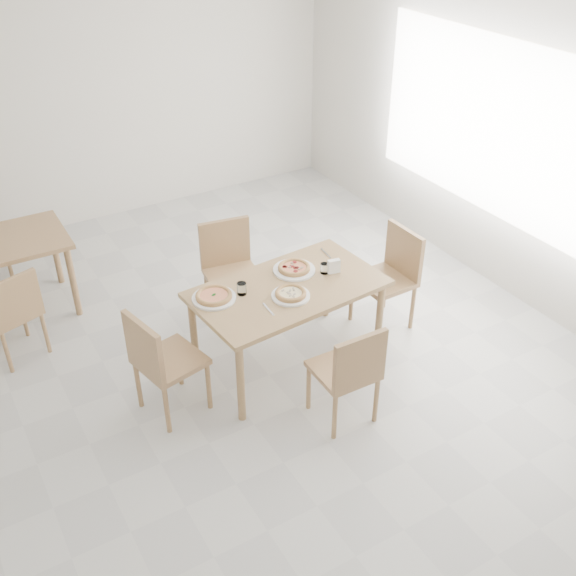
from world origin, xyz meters
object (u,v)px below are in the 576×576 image
plate_pepperoni (294,270)px  pizza_margherita (214,296)px  tumbler_b (324,268)px  pizza_pepperoni (294,268)px  napkin_holder (334,267)px  plate_margherita (214,298)px  pizza_mushroom (291,293)px  tumbler_a (242,289)px  plate_mushroom (291,296)px  chair_west (160,359)px  chair_north (230,265)px  chair_back_s (13,310)px  main_table (288,296)px  chair_south (350,369)px  chair_east (392,271)px

plate_pepperoni → pizza_margherita: 0.74m
pizza_margherita → tumbler_b: 0.94m
pizza_pepperoni → tumbler_b: size_ratio=3.36×
napkin_holder → plate_margherita: bearing=-178.2°
pizza_mushroom → tumbler_b: bearing=21.1°
plate_margherita → pizza_margherita: 0.02m
pizza_pepperoni → tumbler_b: bearing=-37.8°
plate_pepperoni → tumbler_a: size_ratio=3.53×
plate_mushroom → tumbler_a: size_ratio=3.06×
pizza_margherita → pizza_pepperoni: bearing=2.9°
napkin_holder → pizza_mushroom: bearing=-155.6°
chair_west → plate_pepperoni: 1.32m
chair_north → chair_back_s: chair_north is taller
chair_west → chair_back_s: size_ratio=1.08×
plate_mushroom → tumbler_a: 0.38m
tumbler_a → tumbler_b: tumbler_a is taller
chair_west → pizza_mushroom: chair_west is taller
tumbler_b → chair_west: bearing=-177.1°
plate_mushroom → pizza_pepperoni: pizza_pepperoni is taller
main_table → napkin_holder: (0.42, -0.02, 0.14)m
plate_pepperoni → pizza_mushroom: pizza_mushroom is taller
pizza_margherita → chair_north: bearing=56.1°
plate_mushroom → chair_back_s: (-1.84, 1.33, -0.28)m
pizza_pepperoni → napkin_holder: bearing=-37.2°
napkin_holder → main_table: bearing=-171.4°
plate_margherita → tumbler_a: tumbler_a is taller
tumbler_a → tumbler_b: bearing=-5.3°
chair_west → chair_back_s: 1.47m
pizza_mushroom → pizza_pepperoni: bearing=54.8°
chair_north → pizza_margherita: (-0.48, -0.71, 0.24)m
tumbler_b → chair_back_s: (-2.25, 1.17, -0.31)m
chair_south → pizza_mushroom: size_ratio=2.92×
pizza_margherita → tumbler_a: tumbler_a is taller
pizza_mushroom → chair_back_s: (-1.84, 1.33, -0.30)m
chair_west → pizza_margherita: chair_west is taller
chair_west → tumbler_b: bearing=-99.5°
tumbler_a → tumbler_b: size_ratio=1.13×
pizza_margherita → chair_east: bearing=-3.5°
main_table → tumbler_b: size_ratio=18.13×
plate_mushroom → chair_north: bearing=92.6°
chair_west → chair_east: size_ratio=0.98×
main_table → pizza_mushroom: 0.18m
chair_east → pizza_margherita: chair_east is taller
chair_east → plate_margherita: chair_east is taller
chair_west → pizza_pepperoni: size_ratio=3.10×
pizza_mushroom → chair_back_s: size_ratio=0.35×
plate_margherita → plate_pepperoni: bearing=2.9°
chair_west → plate_margherita: 0.62m
chair_north → plate_pepperoni: (0.26, -0.67, 0.22)m
plate_margherita → chair_back_s: bearing=141.4°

